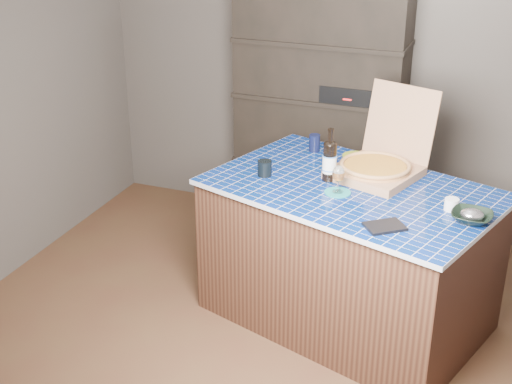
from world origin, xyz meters
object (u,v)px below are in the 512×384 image
at_px(wine_glass, 338,174).
at_px(dvd_case, 385,226).
at_px(mead_bottle, 330,160).
at_px(pizza_box, 378,164).
at_px(bowl, 472,217).
at_px(kitchen_island, 348,254).

relative_size(wine_glass, dvd_case, 0.82).
bearing_deg(mead_bottle, wine_glass, -58.75).
height_order(wine_glass, dvd_case, wine_glass).
height_order(pizza_box, bowl, pizza_box).
relative_size(dvd_case, bowl, 0.93).
distance_m(wine_glass, bowl, 0.75).
bearing_deg(kitchen_island, bowl, 1.20).
distance_m(kitchen_island, mead_bottle, 0.59).
height_order(mead_bottle, wine_glass, mead_bottle).
xyz_separation_m(pizza_box, wine_glass, (-0.15, -0.33, 0.04)).
bearing_deg(bowl, kitchen_island, 163.22).
bearing_deg(bowl, wine_glass, 172.69).
bearing_deg(bowl, mead_bottle, 163.02).
bearing_deg(wine_glass, pizza_box, 65.52).
relative_size(pizza_box, wine_glass, 4.14).
height_order(pizza_box, dvd_case, pizza_box).
xyz_separation_m(kitchen_island, pizza_box, (0.09, 0.22, 0.51)).
bearing_deg(kitchen_island, pizza_box, 85.36).
height_order(dvd_case, bowl, bowl).
bearing_deg(wine_glass, kitchen_island, 61.91).
xyz_separation_m(dvd_case, bowl, (0.40, 0.23, 0.02)).
bearing_deg(dvd_case, pizza_box, 157.34).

